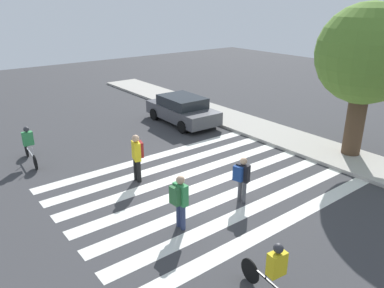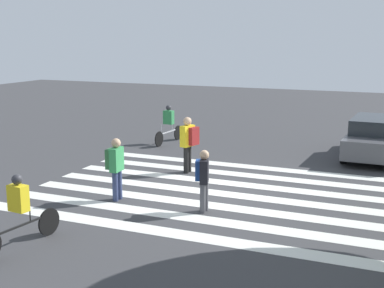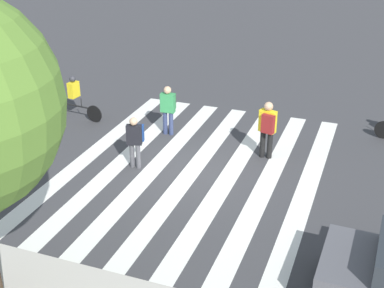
% 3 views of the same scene
% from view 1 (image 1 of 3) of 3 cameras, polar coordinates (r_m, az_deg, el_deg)
% --- Properties ---
extents(ground_plane, '(60.00, 60.00, 0.00)m').
position_cam_1_polar(ground_plane, '(13.55, 1.54, -6.42)').
color(ground_plane, '#38383A').
extents(sidewalk_curb, '(36.00, 2.50, 0.14)m').
position_cam_1_polar(sidewalk_curb, '(17.82, 17.30, -0.21)').
color(sidewalk_curb, '#ADA89E').
rests_on(sidewalk_curb, ground_plane).
extents(crosswalk_stripes, '(7.14, 10.00, 0.01)m').
position_cam_1_polar(crosswalk_stripes, '(13.55, 1.54, -6.41)').
color(crosswalk_stripes, silver).
rests_on(crosswalk_stripes, ground_plane).
extents(street_tree, '(3.91, 3.91, 6.26)m').
position_cam_1_polar(street_tree, '(16.38, 25.00, 12.07)').
color(street_tree, '#4C3826').
rests_on(street_tree, ground_plane).
extents(pedestrian_child_with_backpack, '(0.54, 0.50, 1.80)m').
position_cam_1_polar(pedestrian_child_with_backpack, '(13.67, -8.35, -1.53)').
color(pedestrian_child_with_backpack, black).
rests_on(pedestrian_child_with_backpack, ground_plane).
extents(pedestrian_adult_yellow_jacket, '(0.48, 0.40, 1.68)m').
position_cam_1_polar(pedestrian_adult_yellow_jacket, '(10.76, -1.92, -8.28)').
color(pedestrian_adult_yellow_jacket, navy).
rests_on(pedestrian_adult_yellow_jacket, ground_plane).
extents(pedestrian_adult_tall_backpack, '(0.48, 0.45, 1.58)m').
position_cam_1_polar(pedestrian_adult_tall_backpack, '(12.26, 7.59, -4.91)').
color(pedestrian_adult_tall_backpack, '#4C4C51').
rests_on(pedestrian_adult_tall_backpack, ground_plane).
extents(cyclist_near_curb, '(2.23, 0.42, 1.57)m').
position_cam_1_polar(cyclist_near_curb, '(8.60, 12.69, -18.47)').
color(cyclist_near_curb, black).
rests_on(cyclist_near_curb, ground_plane).
extents(cyclist_far_lane, '(2.19, 0.41, 1.57)m').
position_cam_1_polar(cyclist_far_lane, '(16.44, -23.64, 0.08)').
color(cyclist_far_lane, black).
rests_on(cyclist_far_lane, ground_plane).
extents(car_parked_far_curb, '(4.50, 2.21, 1.46)m').
position_cam_1_polar(car_parked_far_curb, '(20.20, -1.49, 5.29)').
color(car_parked_far_curb, '#4C4C51').
rests_on(car_parked_far_curb, ground_plane).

